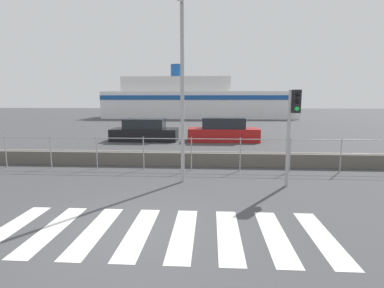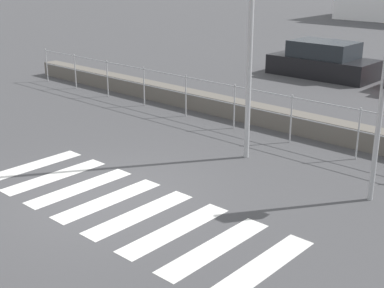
{
  "view_description": "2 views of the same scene",
  "coord_description": "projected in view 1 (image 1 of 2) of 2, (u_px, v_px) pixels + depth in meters",
  "views": [
    {
      "loc": [
        1.61,
        -5.61,
        2.65
      ],
      "look_at": [
        1.14,
        2.0,
        1.5
      ],
      "focal_mm": 28.0,
      "sensor_mm": 36.0,
      "label": 1
    },
    {
      "loc": [
        7.74,
        -5.92,
        4.42
      ],
      "look_at": [
        1.47,
        1.0,
        1.2
      ],
      "focal_mm": 50.0,
      "sensor_mm": 36.0,
      "label": 2
    }
  ],
  "objects": [
    {
      "name": "ground_plane",
      "position": [
        130.0,
        232.0,
        6.03
      ],
      "size": [
        160.0,
        160.0,
        0.0
      ],
      "primitive_type": "plane",
      "color": "#424244"
    },
    {
      "name": "parked_car_red",
      "position": [
        223.0,
        131.0,
        18.88
      ],
      "size": [
        4.4,
        1.72,
        1.49
      ],
      "color": "#B21919",
      "rests_on": "ground_plane"
    },
    {
      "name": "ferry_boat",
      "position": [
        195.0,
        101.0,
        42.36
      ],
      "size": [
        26.17,
        7.07,
        7.41
      ],
      "color": "white",
      "rests_on": "ground_plane"
    },
    {
      "name": "harbor_fence",
      "position": [
        167.0,
        148.0,
        11.2
      ],
      "size": [
        19.95,
        0.04,
        1.25
      ],
      "color": "#9EA0A3",
      "rests_on": "ground_plane"
    },
    {
      "name": "crosswalk",
      "position": [
        161.0,
        232.0,
        5.99
      ],
      "size": [
        6.75,
        2.4,
        0.01
      ],
      "color": "silver",
      "rests_on": "ground_plane"
    },
    {
      "name": "streetlamp",
      "position": [
        182.0,
        70.0,
        8.98
      ],
      "size": [
        0.32,
        0.96,
        5.62
      ],
      "color": "#9EA0A3",
      "rests_on": "ground_plane"
    },
    {
      "name": "seawall",
      "position": [
        171.0,
        158.0,
        12.14
      ],
      "size": [
        22.12,
        0.55,
        0.52
      ],
      "color": "#605B54",
      "rests_on": "ground_plane"
    },
    {
      "name": "traffic_light_far",
      "position": [
        293.0,
        116.0,
        8.85
      ],
      "size": [
        0.34,
        0.32,
        2.92
      ],
      "color": "#9EA0A3",
      "rests_on": "ground_plane"
    },
    {
      "name": "parked_car_black",
      "position": [
        145.0,
        131.0,
        19.19
      ],
      "size": [
        4.17,
        1.89,
        1.41
      ],
      "color": "black",
      "rests_on": "ground_plane"
    }
  ]
}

